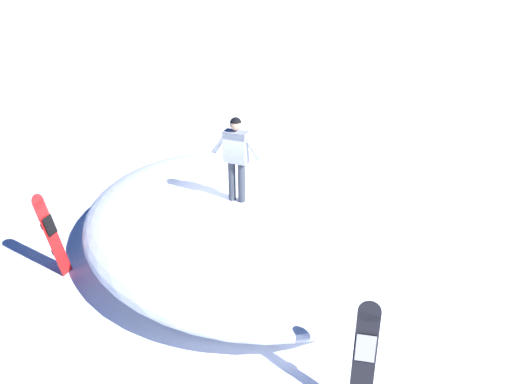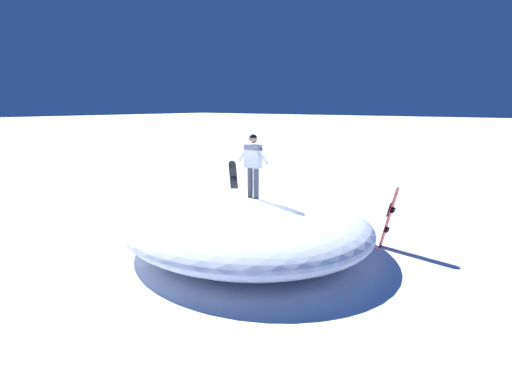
{
  "view_description": "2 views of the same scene",
  "coord_description": "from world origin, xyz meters",
  "px_view_note": "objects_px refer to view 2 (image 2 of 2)",
  "views": [
    {
      "loc": [
        -7.82,
        -4.06,
        5.62
      ],
      "look_at": [
        0.09,
        -0.82,
        1.33
      ],
      "focal_mm": 34.52,
      "sensor_mm": 36.0,
      "label": 1
    },
    {
      "loc": [
        8.61,
        6.35,
        3.66
      ],
      "look_at": [
        0.24,
        -0.11,
        1.53
      ],
      "focal_mm": 30.87,
      "sensor_mm": 36.0,
      "label": 2
    }
  ],
  "objects_px": {
    "snowboard_primary_upright": "(390,216)",
    "snowboard_secondary_upright": "(234,184)",
    "snowboarder_standing": "(253,161)",
    "backpack_near": "(306,204)"
  },
  "relations": [
    {
      "from": "snowboard_secondary_upright",
      "to": "backpack_near",
      "type": "xyz_separation_m",
      "value": [
        -1.41,
        2.14,
        -0.69
      ]
    },
    {
      "from": "snowboarder_standing",
      "to": "backpack_near",
      "type": "distance_m",
      "value": 4.72
    },
    {
      "from": "snowboard_primary_upright",
      "to": "snowboard_secondary_upright",
      "type": "bearing_deg",
      "value": -98.81
    },
    {
      "from": "snowboarder_standing",
      "to": "snowboard_primary_upright",
      "type": "bearing_deg",
      "value": 121.63
    },
    {
      "from": "snowboard_primary_upright",
      "to": "backpack_near",
      "type": "height_order",
      "value": "snowboard_primary_upright"
    },
    {
      "from": "snowboard_primary_upright",
      "to": "backpack_near",
      "type": "relative_size",
      "value": 3.03
    },
    {
      "from": "snowboarder_standing",
      "to": "snowboard_secondary_upright",
      "type": "height_order",
      "value": "snowboarder_standing"
    },
    {
      "from": "snowboard_secondary_upright",
      "to": "backpack_near",
      "type": "relative_size",
      "value": 3.21
    },
    {
      "from": "snowboard_secondary_upright",
      "to": "snowboard_primary_upright",
      "type": "bearing_deg",
      "value": 81.19
    },
    {
      "from": "backpack_near",
      "to": "snowboard_primary_upright",
      "type": "bearing_deg",
      "value": 58.77
    }
  ]
}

